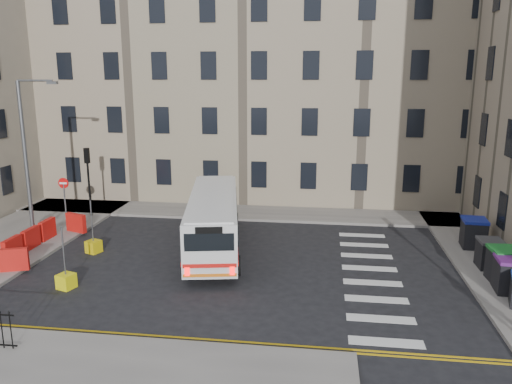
% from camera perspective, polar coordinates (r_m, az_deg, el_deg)
% --- Properties ---
extents(ground, '(120.00, 120.00, 0.00)m').
position_cam_1_polar(ground, '(22.62, 2.66, -8.59)').
color(ground, black).
rests_on(ground, ground).
extents(pavement_north, '(36.00, 3.20, 0.15)m').
position_cam_1_polar(pavement_north, '(31.66, -6.80, -2.17)').
color(pavement_north, slate).
rests_on(pavement_north, ground).
extents(pavement_east, '(2.40, 26.00, 0.15)m').
position_cam_1_polar(pavement_east, '(27.25, 22.77, -5.65)').
color(pavement_east, slate).
rests_on(pavement_east, ground).
extents(pavement_west, '(6.00, 22.00, 0.15)m').
position_cam_1_polar(pavement_west, '(28.29, -26.81, -5.38)').
color(pavement_west, slate).
rests_on(pavement_west, ground).
extents(terrace_north, '(38.30, 10.80, 17.20)m').
position_cam_1_polar(terrace_north, '(37.50, -5.98, 13.42)').
color(terrace_north, gray).
rests_on(terrace_north, ground).
extents(traffic_light_nw, '(0.28, 0.22, 4.10)m').
position_cam_1_polar(traffic_light_nw, '(31.21, -18.65, 2.28)').
color(traffic_light_nw, black).
rests_on(traffic_light_nw, pavement_west).
extents(streetlamp, '(0.50, 0.22, 8.14)m').
position_cam_1_polar(streetlamp, '(27.61, -24.84, 3.51)').
color(streetlamp, '#595B5E').
rests_on(streetlamp, pavement_west).
extents(no_entry_north, '(0.60, 0.08, 3.00)m').
position_cam_1_polar(no_entry_north, '(29.86, -21.08, 0.06)').
color(no_entry_north, '#595B5E').
rests_on(no_entry_north, pavement_west).
extents(roadworks_barriers, '(1.66, 6.26, 1.00)m').
position_cam_1_polar(roadworks_barriers, '(26.56, -23.68, -4.90)').
color(roadworks_barriers, red).
rests_on(roadworks_barriers, pavement_west).
extents(bus, '(4.05, 10.12, 2.68)m').
position_cam_1_polar(bus, '(24.54, -4.88, -3.05)').
color(bus, silver).
rests_on(bus, ground).
extents(wheelie_bin_b, '(1.17, 1.32, 1.37)m').
position_cam_1_polar(wheelie_bin_b, '(21.95, 27.01, -8.41)').
color(wheelie_bin_b, black).
rests_on(wheelie_bin_b, pavement_east).
extents(wheelie_bin_c, '(1.17, 1.33, 1.41)m').
position_cam_1_polar(wheelie_bin_c, '(22.82, 26.44, -7.49)').
color(wheelie_bin_c, black).
rests_on(wheelie_bin_c, pavement_east).
extents(wheelie_bin_d, '(1.01, 1.16, 1.27)m').
position_cam_1_polar(wheelie_bin_d, '(24.23, 25.14, -6.37)').
color(wheelie_bin_d, black).
rests_on(wheelie_bin_d, pavement_east).
extents(wheelie_bin_e, '(1.23, 1.38, 1.43)m').
position_cam_1_polar(wheelie_bin_e, '(26.71, 23.62, -4.30)').
color(wheelie_bin_e, black).
rests_on(wheelie_bin_e, pavement_east).
extents(bollard_yellow, '(0.78, 0.78, 0.60)m').
position_cam_1_polar(bollard_yellow, '(25.55, -18.06, -5.95)').
color(bollard_yellow, '#D6BA0B').
rests_on(bollard_yellow, ground).
extents(bollard_chevron, '(0.75, 0.75, 0.60)m').
position_cam_1_polar(bollard_chevron, '(21.78, -20.86, -9.50)').
color(bollard_chevron, yellow).
rests_on(bollard_chevron, ground).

